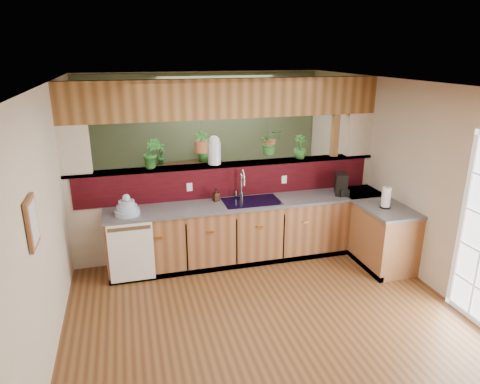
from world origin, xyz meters
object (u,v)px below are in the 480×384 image
object	(u,v)px
coffee_maker	(341,185)
paper_towel	(386,198)
dish_stack	(127,208)
shelving_console	(187,185)
faucet	(242,183)
glass_jar	(214,150)
soap_dispenser	(216,195)

from	to	relation	value
coffee_maker	paper_towel	size ratio (longest dim) A/B	1.02
dish_stack	shelving_console	world-z (taller)	dish_stack
faucet	paper_towel	bearing A→B (deg)	-26.23
shelving_console	paper_towel	bearing A→B (deg)	-65.75
paper_towel	glass_jar	xyz separation A→B (m)	(-2.17, 1.11, 0.56)
coffee_maker	paper_towel	xyz separation A→B (m)	(0.32, -0.68, -0.00)
faucet	shelving_console	distance (m)	2.27
dish_stack	coffee_maker	distance (m)	3.13
soap_dispenser	paper_towel	bearing A→B (deg)	-21.77
faucet	coffee_maker	distance (m)	1.51
faucet	glass_jar	xyz separation A→B (m)	(-0.35, 0.22, 0.46)
coffee_maker	shelving_console	bearing A→B (deg)	153.06
coffee_maker	shelving_console	size ratio (longest dim) A/B	0.23
paper_towel	glass_jar	size ratio (longest dim) A/B	0.75
glass_jar	shelving_console	bearing A→B (deg)	94.93
paper_towel	shelving_console	size ratio (longest dim) A/B	0.23
coffee_maker	paper_towel	distance (m)	0.75
coffee_maker	glass_jar	world-z (taller)	glass_jar
paper_towel	shelving_console	xyz separation A→B (m)	(-2.33, 3.01, -0.54)
coffee_maker	glass_jar	bearing A→B (deg)	-170.79
soap_dispenser	glass_jar	bearing A→B (deg)	81.06
faucet	glass_jar	bearing A→B (deg)	148.48
faucet	paper_towel	distance (m)	2.02
dish_stack	shelving_console	xyz separation A→B (m)	(1.12, 2.36, -0.49)
faucet	soap_dispenser	xyz separation A→B (m)	(-0.39, -0.01, -0.15)
glass_jar	soap_dispenser	bearing A→B (deg)	-98.94
glass_jar	faucet	bearing A→B (deg)	-31.52
paper_towel	coffee_maker	bearing A→B (deg)	114.91
soap_dispenser	paper_towel	xyz separation A→B (m)	(2.20, -0.88, 0.05)
faucet	coffee_maker	xyz separation A→B (m)	(1.49, -0.21, -0.09)
soap_dispenser	shelving_console	distance (m)	2.19
soap_dispenser	coffee_maker	distance (m)	1.90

